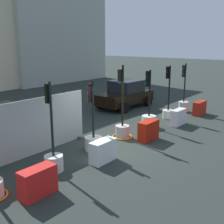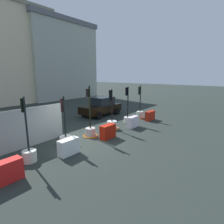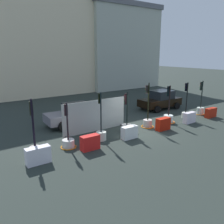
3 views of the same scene
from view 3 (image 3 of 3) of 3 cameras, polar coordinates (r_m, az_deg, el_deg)
name	(u,v)px [view 3 (image 3 of 3)]	position (r m, az deg, el deg)	size (l,w,h in m)	color
ground_plane	(138,130)	(16.29, 6.20, -4.39)	(120.00, 120.00, 0.00)	#262E2A
traffic_light_0	(35,145)	(12.66, -18.20, -7.58)	(0.58, 0.58, 3.01)	#BCABA4
traffic_light_1	(68,141)	(13.43, -10.56, -6.91)	(0.88, 0.88, 2.58)	beige
traffic_light_2	(101,132)	(14.27, -2.66, -4.88)	(0.61, 0.61, 2.94)	silver
traffic_light_3	(127,126)	(15.66, 3.59, -3.33)	(0.68, 0.68, 2.72)	beige
traffic_light_4	(148,120)	(16.89, 8.60, -1.97)	(0.90, 0.90, 3.18)	#B4A9A2
traffic_light_5	(168,117)	(18.32, 13.48, -1.21)	(1.01, 1.01, 2.83)	silver
traffic_light_6	(186,111)	(19.92, 17.41, 0.22)	(0.61, 0.61, 2.90)	beige
traffic_light_7	(200,108)	(21.53, 20.62, 0.83)	(0.78, 0.78, 2.89)	silver
construction_barrier_0	(38,155)	(11.92, -17.46, -10.00)	(1.16, 0.45, 0.83)	silver
construction_barrier_1	(90,143)	(12.99, -5.34, -7.38)	(1.04, 0.46, 0.81)	red
construction_barrier_2	(129,132)	(14.58, 4.23, -4.96)	(1.04, 0.44, 0.78)	white
construction_barrier_3	(163,124)	(16.49, 12.26, -2.86)	(1.06, 0.45, 0.84)	#AF1A0A
construction_barrier_4	(189,118)	(18.67, 18.25, -1.30)	(1.04, 0.39, 0.81)	silver
construction_barrier_5	(211,113)	(20.89, 22.80, -0.15)	(1.12, 0.40, 0.77)	#B22310
car_grey_saloon	(76,114)	(17.39, -8.69, -0.54)	(4.47, 2.42, 1.60)	slate
car_black_sedan	(160,100)	(22.59, 11.62, 2.87)	(4.11, 2.34, 1.73)	black
building_main_facade	(49,44)	(32.76, -15.11, 15.68)	(16.67, 7.89, 12.50)	beige
building_corner_block	(113,47)	(37.70, 0.25, 15.49)	(11.84, 9.23, 11.95)	#A9AFA0
site_fence_panel	(95,116)	(15.79, -4.05, -1.06)	(4.80, 0.50, 2.12)	#9EA6A1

